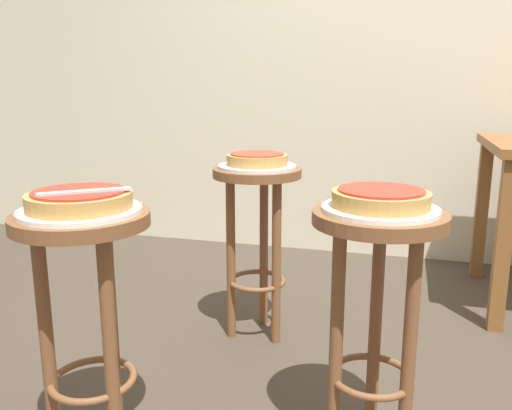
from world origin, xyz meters
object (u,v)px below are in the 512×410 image
(pizza_middle, at_px, (381,198))
(serving_plate_middle, at_px, (380,209))
(serving_plate_foreground, at_px, (80,211))
(stool_middle, at_px, (376,283))
(pizza_foreground, at_px, (79,200))
(stool_leftside, at_px, (257,216))
(stool_foreground, at_px, (86,285))
(serving_plate_leftside, at_px, (257,166))
(pizza_server_knife, at_px, (85,191))
(pizza_leftside, at_px, (257,159))

(pizza_middle, bearing_deg, serving_plate_middle, 75.96)
(serving_plate_foreground, distance_m, stool_middle, 0.78)
(pizza_foreground, bearing_deg, stool_leftside, 74.61)
(stool_middle, relative_size, pizza_middle, 2.81)
(stool_foreground, xyz_separation_m, serving_plate_leftside, (0.23, 0.83, 0.20))
(stool_foreground, height_order, serving_plate_middle, serving_plate_middle)
(stool_leftside, bearing_deg, pizza_server_knife, -103.15)
(stool_foreground, bearing_deg, serving_plate_middle, 16.97)
(serving_plate_middle, distance_m, stool_leftside, 0.81)
(stool_foreground, relative_size, stool_leftside, 1.00)
(stool_foreground, xyz_separation_m, pizza_middle, (0.72, 0.22, 0.23))
(stool_leftside, xyz_separation_m, pizza_server_knife, (-0.20, -0.85, 0.25))
(pizza_foreground, distance_m, pizza_server_knife, 0.04)
(pizza_leftside, bearing_deg, serving_plate_middle, -51.09)
(serving_plate_foreground, bearing_deg, stool_middle, 16.97)
(serving_plate_foreground, bearing_deg, stool_leftside, 74.61)
(pizza_middle, xyz_separation_m, pizza_server_knife, (-0.69, -0.24, 0.03))
(pizza_leftside, distance_m, pizza_server_knife, 0.88)
(serving_plate_leftside, xyz_separation_m, pizza_leftside, (0.00, 0.00, 0.03))
(stool_middle, distance_m, pizza_middle, 0.23)
(stool_middle, relative_size, serving_plate_middle, 2.33)
(stool_foreground, height_order, pizza_foreground, pizza_foreground)
(pizza_foreground, bearing_deg, stool_middle, 16.97)
(stool_middle, relative_size, pizza_leftside, 2.94)
(stool_middle, xyz_separation_m, stool_leftside, (-0.49, 0.61, 0.00))
(stool_middle, bearing_deg, stool_foreground, -163.03)
(serving_plate_foreground, height_order, pizza_server_knife, pizza_server_knife)
(pizza_foreground, xyz_separation_m, stool_middle, (0.72, 0.22, -0.23))
(pizza_foreground, relative_size, serving_plate_leftside, 0.86)
(serving_plate_foreground, relative_size, pizza_middle, 1.23)
(pizza_foreground, height_order, serving_plate_middle, pizza_foreground)
(serving_plate_leftside, bearing_deg, serving_plate_middle, -51.09)
(stool_foreground, bearing_deg, stool_leftside, 74.61)
(serving_plate_middle, bearing_deg, stool_leftside, 128.91)
(stool_middle, distance_m, stool_leftside, 0.79)
(serving_plate_foreground, bearing_deg, pizza_foreground, 153.43)
(stool_foreground, bearing_deg, serving_plate_foreground, 0.00)
(serving_plate_leftside, bearing_deg, pizza_leftside, 0.00)
(pizza_middle, height_order, stool_leftside, pizza_middle)
(stool_middle, xyz_separation_m, serving_plate_leftside, (-0.49, 0.61, 0.20))
(stool_leftside, bearing_deg, pizza_foreground, -105.39)
(stool_leftside, bearing_deg, pizza_leftside, 0.00)
(pizza_foreground, height_order, pizza_server_knife, pizza_server_knife)
(stool_leftside, relative_size, pizza_server_knife, 3.15)
(pizza_foreground, relative_size, stool_leftside, 0.38)
(stool_foreground, height_order, serving_plate_leftside, serving_plate_leftside)
(pizza_middle, relative_size, stool_leftside, 0.36)
(pizza_foreground, xyz_separation_m, pizza_server_knife, (0.03, -0.02, 0.03))
(stool_foreground, bearing_deg, stool_middle, 16.97)
(stool_foreground, xyz_separation_m, pizza_leftside, (0.23, 0.83, 0.23))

